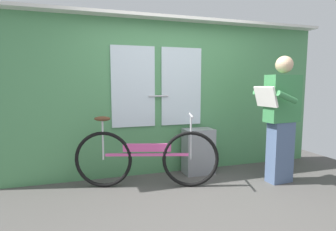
{
  "coord_description": "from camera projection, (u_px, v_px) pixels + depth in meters",
  "views": [
    {
      "loc": [
        -1.24,
        -2.48,
        1.3
      ],
      "look_at": [
        -0.19,
        0.81,
        0.89
      ],
      "focal_mm": 29.29,
      "sensor_mm": 36.0,
      "label": 1
    }
  ],
  "objects": [
    {
      "name": "ground_plane",
      "position": [
        209.0,
        210.0,
        2.87
      ],
      "size": [
        5.77,
        4.18,
        0.04
      ],
      "primitive_type": "cube",
      "color": "#474442"
    },
    {
      "name": "train_door_wall",
      "position": [
        170.0,
        94.0,
        3.94
      ],
      "size": [
        4.77,
        0.28,
        2.2
      ],
      "color": "#4C8C56",
      "rests_on": "ground_plane"
    },
    {
      "name": "bicycle_near_door",
      "position": [
        146.0,
        158.0,
        3.41
      ],
      "size": [
        1.73,
        0.65,
        0.92
      ],
      "rotation": [
        0.0,
        0.0,
        -0.29
      ],
      "color": "black",
      "rests_on": "ground_plane"
    },
    {
      "name": "passenger_reading_newspaper",
      "position": [
        281.0,
        117.0,
        3.53
      ],
      "size": [
        0.58,
        0.5,
        1.64
      ],
      "rotation": [
        0.0,
        0.0,
        3.23
      ],
      "color": "slate",
      "rests_on": "ground_plane"
    },
    {
      "name": "trash_bin_by_wall",
      "position": [
        198.0,
        151.0,
        3.95
      ],
      "size": [
        0.42,
        0.28,
        0.65
      ],
      "primitive_type": "cube",
      "color": "gray",
      "rests_on": "ground_plane"
    }
  ]
}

